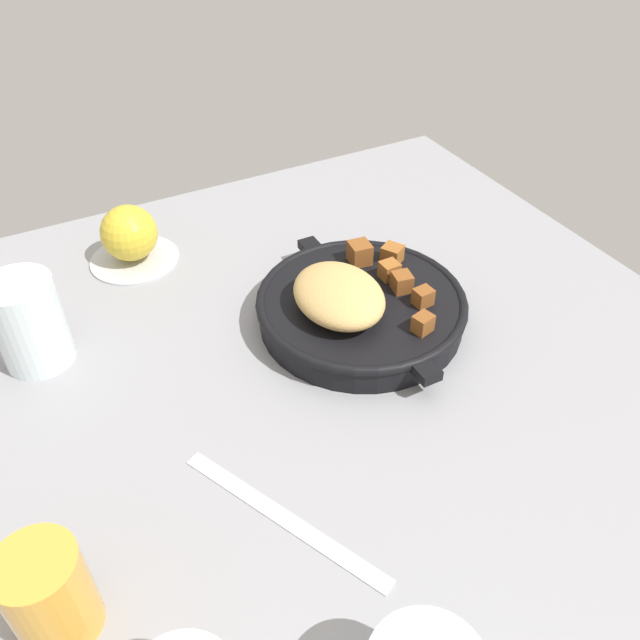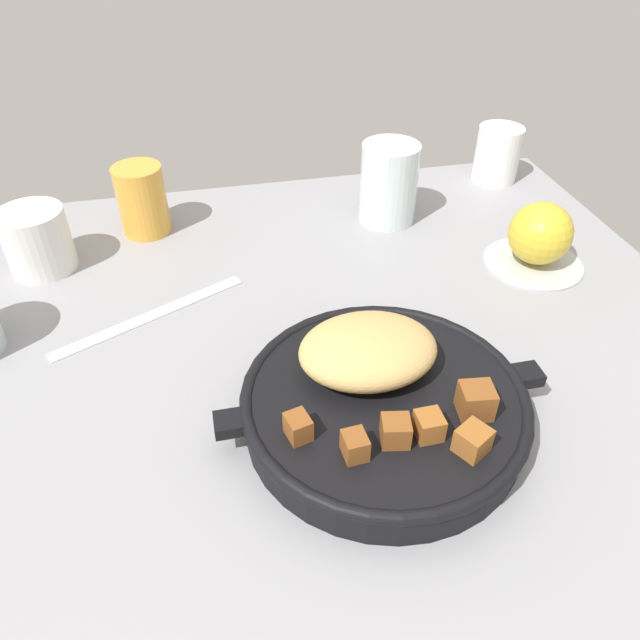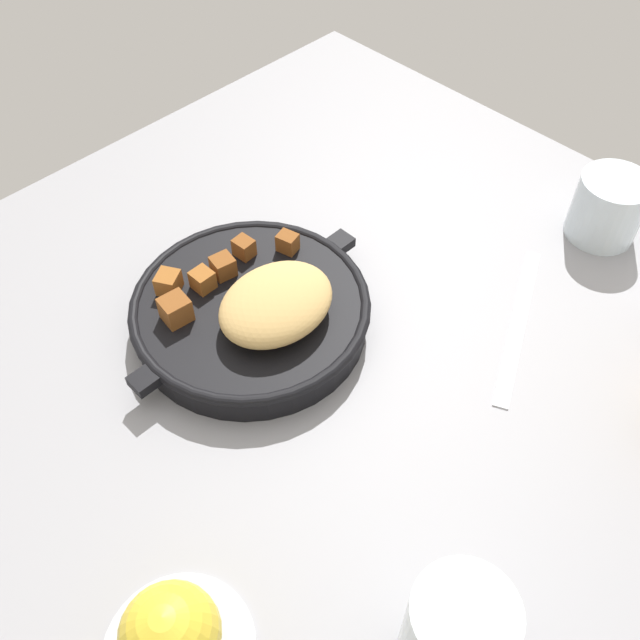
{
  "view_description": "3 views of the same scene",
  "coord_description": "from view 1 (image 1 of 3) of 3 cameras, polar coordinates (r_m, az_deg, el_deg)",
  "views": [
    {
      "loc": [
        -46.1,
        26.75,
        51.68
      ],
      "look_at": [
        1.12,
        1.74,
        6.61
      ],
      "focal_mm": 36.31,
      "sensor_mm": 36.0,
      "label": 1
    },
    {
      "loc": [
        -7.97,
        -41.03,
        41.48
      ],
      "look_at": [
        1.32,
        1.2,
        6.83
      ],
      "focal_mm": 33.64,
      "sensor_mm": 36.0,
      "label": 2
    },
    {
      "loc": [
        34.78,
        33.67,
        59.2
      ],
      "look_at": [
        4.51,
        3.21,
        7.93
      ],
      "focal_mm": 39.61,
      "sensor_mm": 36.0,
      "label": 3
    }
  ],
  "objects": [
    {
      "name": "butter_knife",
      "position": [
        0.61,
        -3.29,
        -16.95
      ],
      "size": [
        21.26,
        11.5,
        0.36
      ],
      "primitive_type": "cube",
      "rotation": [
        0.0,
        0.0,
        0.46
      ],
      "color": "silver",
      "rests_on": "ground_plane"
    },
    {
      "name": "water_glass_tall",
      "position": [
        0.78,
        -24.3,
        -0.21
      ],
      "size": [
        7.74,
        7.74,
        10.78
      ],
      "primitive_type": "cylinder",
      "color": "silver",
      "rests_on": "ground_plane"
    },
    {
      "name": "ground_plane",
      "position": [
        0.75,
        1.58,
        -4.65
      ],
      "size": [
        92.68,
        89.03,
        2.4
      ],
      "primitive_type": "cube",
      "color": "gray"
    },
    {
      "name": "saucer_plate",
      "position": [
        0.94,
        -16.01,
        5.25
      ],
      "size": [
        12.19,
        12.19,
        0.6
      ],
      "primitive_type": "cylinder",
      "color": "#B7BABF",
      "rests_on": "ground_plane"
    },
    {
      "name": "juice_glass_amber",
      "position": [
        0.57,
        -22.77,
        -21.41
      ],
      "size": [
        6.39,
        6.39,
        9.19
      ],
      "primitive_type": "cylinder",
      "color": "gold",
      "rests_on": "ground_plane"
    },
    {
      "name": "red_apple",
      "position": [
        0.92,
        -16.48,
        7.36
      ],
      "size": [
        7.64,
        7.64,
        7.64
      ],
      "primitive_type": "sphere",
      "color": "gold",
      "rests_on": "saucer_plate"
    },
    {
      "name": "cast_iron_skillet",
      "position": [
        0.78,
        3.41,
        1.33
      ],
      "size": [
        29.9,
        25.54,
        8.03
      ],
      "color": "black",
      "rests_on": "ground_plane"
    }
  ]
}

